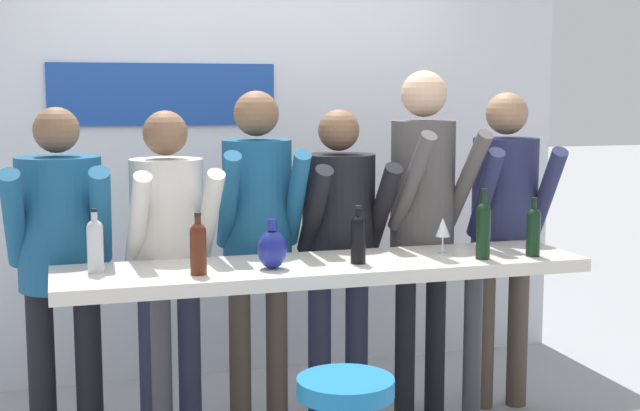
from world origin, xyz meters
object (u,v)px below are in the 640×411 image
at_px(person_left, 168,241).
at_px(wine_bottle_4, 198,246).
at_px(person_center_left, 258,222).
at_px(wine_bottle_2, 358,237).
at_px(person_center_right, 423,202).
at_px(decorative_vase, 272,249).
at_px(person_right, 505,214).
at_px(wine_glass_0, 443,229).
at_px(wine_bottle_0, 483,228).
at_px(wine_bottle_3, 533,229).
at_px(tasting_table, 325,295).
at_px(person_far_left, 60,243).
at_px(wine_bottle_1, 95,243).
at_px(person_center, 339,231).

distance_m(person_left, wine_bottle_4, 0.54).
relative_size(person_center_left, wine_bottle_2, 6.56).
distance_m(person_center_right, decorative_vase, 1.07).
height_order(person_center_right, wine_bottle_2, person_center_right).
bearing_deg(person_right, wine_glass_0, -135.39).
height_order(wine_bottle_0, wine_bottle_2, wine_bottle_0).
bearing_deg(person_center_left, wine_bottle_3, -25.18).
distance_m(tasting_table, person_center_right, 0.87).
bearing_deg(tasting_table, person_far_left, 155.83).
bearing_deg(wine_bottle_0, person_center_left, 145.74).
bearing_deg(tasting_table, wine_bottle_1, 176.64).
distance_m(person_center_right, person_right, 0.48).
xyz_separation_m(wine_bottle_3, wine_bottle_4, (-1.58, 0.03, -0.00)).
relative_size(person_right, wine_bottle_2, 6.53).
relative_size(person_left, person_right, 0.95).
relative_size(person_far_left, person_center_left, 0.96).
xyz_separation_m(person_center_left, person_center, (0.43, 0.02, -0.07)).
distance_m(person_left, wine_bottle_0, 1.49).
bearing_deg(person_left, wine_bottle_4, -88.19).
bearing_deg(person_left, tasting_table, -37.70).
bearing_deg(wine_bottle_3, decorative_vase, 177.03).
bearing_deg(wine_glass_0, wine_bottle_3, -22.39).
distance_m(person_far_left, person_center_left, 0.95).
relative_size(person_far_left, person_right, 0.96).
bearing_deg(wine_bottle_3, person_left, 161.10).
relative_size(person_center, wine_bottle_4, 6.15).
bearing_deg(decorative_vase, wine_bottle_1, 169.92).
distance_m(person_right, wine_bottle_1, 2.19).
distance_m(person_far_left, wine_bottle_2, 1.42).
relative_size(person_far_left, decorative_vase, 7.52).
bearing_deg(tasting_table, wine_bottle_2, -27.07).
height_order(person_center_left, wine_bottle_2, person_center_left).
distance_m(wine_bottle_4, wine_glass_0, 1.19).
distance_m(person_right, wine_bottle_4, 1.82).
relative_size(person_right, decorative_vase, 7.82).
relative_size(person_center, decorative_vase, 7.43).
height_order(tasting_table, person_center_left, person_center_left).
bearing_deg(person_center_left, wine_bottle_0, -31.23).
distance_m(person_right, wine_bottle_3, 0.60).
bearing_deg(wine_bottle_1, decorative_vase, -10.08).
bearing_deg(person_center_right, person_far_left, 171.37).
height_order(person_center, wine_bottle_4, person_center).
height_order(person_center_left, person_right, person_center_left).
height_order(wine_bottle_2, wine_glass_0, wine_bottle_2).
relative_size(person_right, wine_glass_0, 9.72).
relative_size(tasting_table, wine_bottle_1, 8.69).
height_order(tasting_table, decorative_vase, decorative_vase).
height_order(tasting_table, person_center_right, person_center_right).
distance_m(person_far_left, wine_bottle_4, 0.84).
xyz_separation_m(person_left, wine_bottle_4, (0.06, -0.53, 0.06)).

